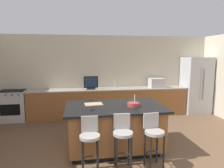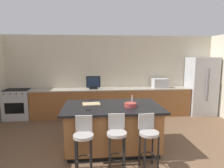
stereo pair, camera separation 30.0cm
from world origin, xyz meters
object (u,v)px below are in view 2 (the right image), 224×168
object	(u,v)px
range_oven	(18,104)
fruit_bowl	(130,105)
bar_stool_left	(84,140)
bar_stool_center	(117,137)
kitchen_island	(112,127)
cutting_board	(91,104)
tv_monitor	(93,83)
cell_phone	(88,109)
microwave	(160,83)
bar_stool_right	(148,137)
refrigerator	(201,86)

from	to	relation	value
range_oven	fruit_bowl	xyz separation A→B (m)	(3.08, -2.41, 0.51)
bar_stool_left	bar_stool_center	size ratio (longest dim) A/B	0.99
kitchen_island	cutting_board	size ratio (longest dim) A/B	5.46
range_oven	cutting_board	xyz separation A→B (m)	(2.29, -2.14, 0.49)
tv_monitor	cell_phone	size ratio (longest dim) A/B	2.96
range_oven	tv_monitor	xyz separation A→B (m)	(2.35, -0.05, 0.64)
cell_phone	bar_stool_center	bearing A→B (deg)	-34.38
cutting_board	tv_monitor	bearing A→B (deg)	88.45
tv_monitor	cell_phone	bearing A→B (deg)	-92.58
range_oven	tv_monitor	size ratio (longest dim) A/B	2.09
fruit_bowl	microwave	bearing A→B (deg)	59.10
microwave	cell_phone	world-z (taller)	microwave
kitchen_island	bar_stool_right	world-z (taller)	bar_stool_right
microwave	bar_stool_left	xyz separation A→B (m)	(-2.37, -3.08, -0.49)
tv_monitor	cell_phone	world-z (taller)	tv_monitor
refrigerator	tv_monitor	size ratio (longest dim) A/B	4.29
tv_monitor	bar_stool_left	distance (m)	3.08
microwave	fruit_bowl	bearing A→B (deg)	-120.90
refrigerator	cell_phone	size ratio (longest dim) A/B	12.66
bar_stool_center	fruit_bowl	size ratio (longest dim) A/B	3.89
range_oven	bar_stool_center	distance (m)	4.11
tv_monitor	bar_stool_right	size ratio (longest dim) A/B	0.47
range_oven	bar_stool_center	size ratio (longest dim) A/B	0.96
refrigerator	fruit_bowl	xyz separation A→B (m)	(-2.83, -2.36, 0.03)
kitchen_island	bar_stool_center	xyz separation A→B (m)	(0.00, -0.77, 0.10)
refrigerator	bar_stool_left	xyz separation A→B (m)	(-3.76, -3.03, -0.38)
refrigerator	range_oven	bearing A→B (deg)	179.50
kitchen_island	cutting_board	distance (m)	0.66
cutting_board	bar_stool_right	bearing A→B (deg)	-43.55
kitchen_island	fruit_bowl	xyz separation A→B (m)	(0.36, -0.11, 0.50)
refrigerator	microwave	size ratio (longest dim) A/B	3.96
refrigerator	bar_stool_left	size ratio (longest dim) A/B	2.00
bar_stool_right	range_oven	bearing A→B (deg)	130.56
bar_stool_left	cutting_board	size ratio (longest dim) A/B	2.58
refrigerator	cutting_board	xyz separation A→B (m)	(-3.63, -2.09, -0.00)
microwave	bar_stool_center	distance (m)	3.59
range_oven	microwave	xyz separation A→B (m)	(4.53, 0.00, 0.60)
kitchen_island	bar_stool_left	xyz separation A→B (m)	(-0.56, -0.78, 0.09)
bar_stool_left	cell_phone	world-z (taller)	bar_stool_left
bar_stool_center	tv_monitor	bearing A→B (deg)	100.91
refrigerator	microwave	distance (m)	1.40
bar_stool_left	cutting_board	world-z (taller)	cutting_board
range_oven	bar_stool_right	distance (m)	4.50
range_oven	cutting_board	distance (m)	3.17
bar_stool_left	bar_stool_right	xyz separation A→B (m)	(1.12, 0.00, 0.00)
kitchen_island	refrigerator	world-z (taller)	refrigerator
tv_monitor	bar_stool_left	world-z (taller)	tv_monitor
bar_stool_center	bar_stool_right	bearing A→B (deg)	2.83
range_oven	tv_monitor	bearing A→B (deg)	-1.24
refrigerator	cutting_board	size ratio (longest dim) A/B	5.16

